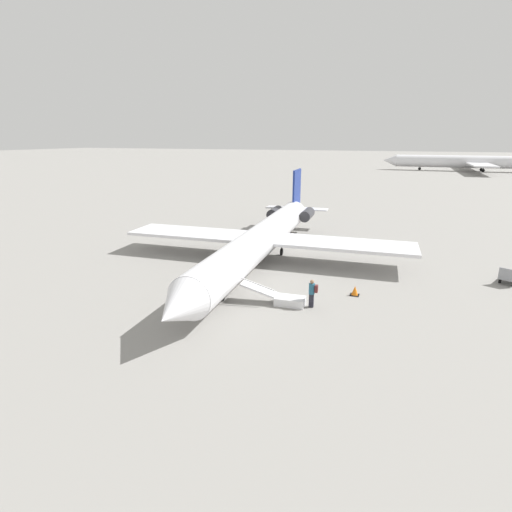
{
  "coord_description": "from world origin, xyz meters",
  "views": [
    {
      "loc": [
        29.29,
        10.8,
        9.84
      ],
      "look_at": [
        3.81,
        1.04,
        1.73
      ],
      "focal_mm": 28.0,
      "sensor_mm": 36.0,
      "label": 1
    }
  ],
  "objects_px": {
    "airplane_far_left": "(471,162)",
    "luggage_cart": "(510,276)",
    "boarding_stairs": "(284,298)",
    "airplane_main": "(264,237)",
    "passenger": "(312,292)"
  },
  "relations": [
    {
      "from": "passenger",
      "to": "luggage_cart",
      "type": "xyz_separation_m",
      "value": [
        -9.23,
        12.09,
        -0.54
      ]
    },
    {
      "from": "passenger",
      "to": "boarding_stairs",
      "type": "bearing_deg",
      "value": 2.31
    },
    {
      "from": "airplane_main",
      "to": "luggage_cart",
      "type": "bearing_deg",
      "value": 89.48
    },
    {
      "from": "airplane_far_left",
      "to": "passenger",
      "type": "bearing_deg",
      "value": 78.35
    },
    {
      "from": "airplane_far_left",
      "to": "luggage_cart",
      "type": "relative_size",
      "value": 20.44
    },
    {
      "from": "boarding_stairs",
      "to": "luggage_cart",
      "type": "bearing_deg",
      "value": -149.39
    },
    {
      "from": "airplane_main",
      "to": "boarding_stairs",
      "type": "bearing_deg",
      "value": 23.54
    },
    {
      "from": "passenger",
      "to": "luggage_cart",
      "type": "relative_size",
      "value": 0.71
    },
    {
      "from": "airplane_far_left",
      "to": "boarding_stairs",
      "type": "distance_m",
      "value": 119.32
    },
    {
      "from": "boarding_stairs",
      "to": "airplane_main",
      "type": "bearing_deg",
      "value": -66.46
    },
    {
      "from": "airplane_main",
      "to": "passenger",
      "type": "distance_m",
      "value": 10.26
    },
    {
      "from": "boarding_stairs",
      "to": "passenger",
      "type": "distance_m",
      "value": 1.85
    },
    {
      "from": "boarding_stairs",
      "to": "airplane_far_left",
      "type": "bearing_deg",
      "value": -104.84
    },
    {
      "from": "airplane_main",
      "to": "boarding_stairs",
      "type": "height_order",
      "value": "airplane_main"
    },
    {
      "from": "airplane_main",
      "to": "airplane_far_left",
      "type": "distance_m",
      "value": 112.03
    }
  ]
}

